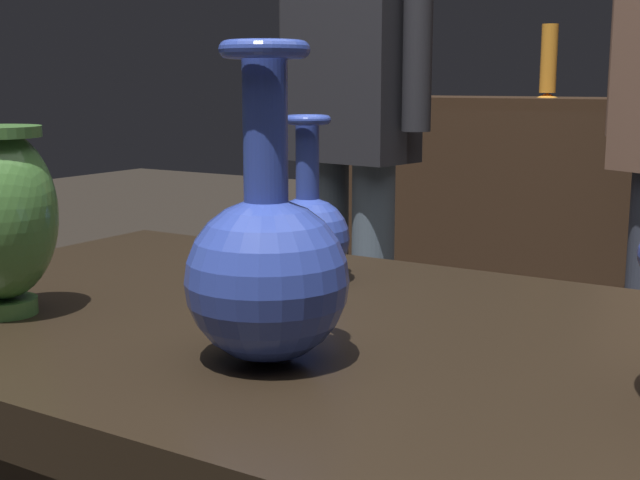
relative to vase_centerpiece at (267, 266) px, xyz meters
The scene contains 5 objects.
vase_centerpiece is the anchor object (origin of this frame).
vase_right_accent 0.32m from the vase_centerpiece, 116.27° to the left, with size 0.10×0.10×0.20m.
shelf_vase_left 2.40m from the vase_centerpiece, 101.81° to the left, with size 0.07×0.07×0.24m.
shelf_vase_far_left 2.52m from the vase_centerpiece, 113.71° to the left, with size 0.09×0.09×0.14m.
visitor_near_left 1.49m from the vase_centerpiece, 117.11° to the left, with size 0.47×0.22×1.71m.
Camera 1 is at (0.40, -0.73, 1.04)m, focal length 48.33 mm.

